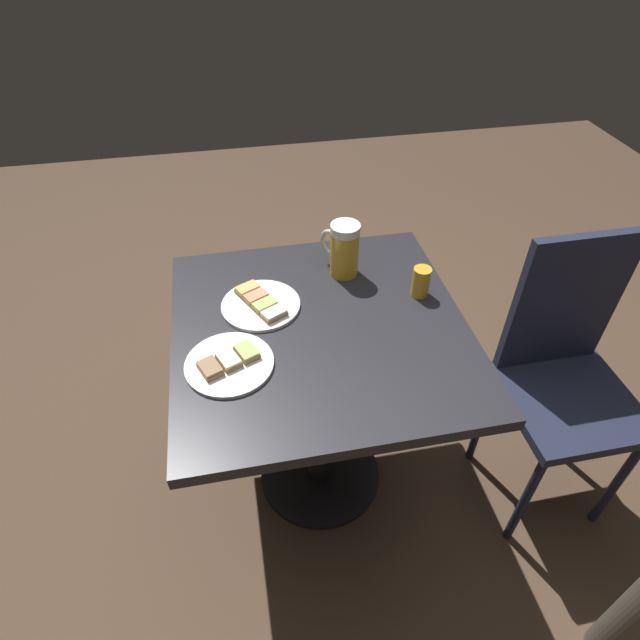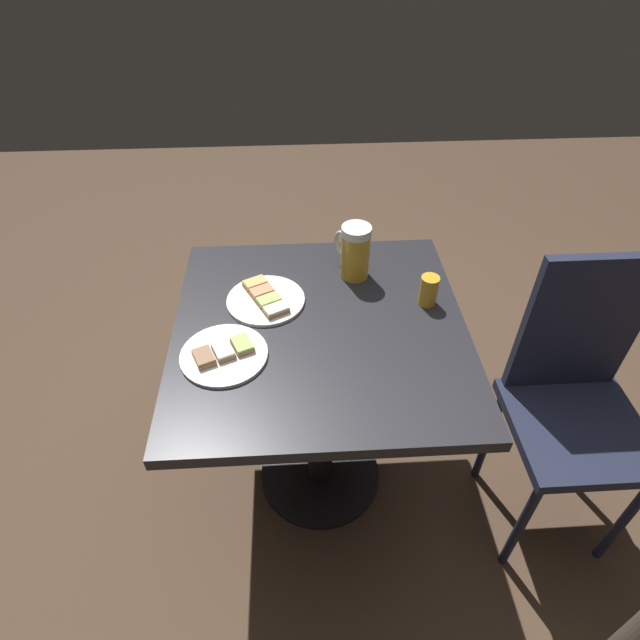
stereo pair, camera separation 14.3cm
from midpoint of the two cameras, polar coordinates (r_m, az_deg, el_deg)
ground_plane at (r=2.03m, az=2.10°, el=-16.65°), size 6.00×6.00×0.00m
cafe_table at (r=1.54m, az=2.65°, el=-4.72°), size 0.82×0.83×0.76m
plate_near at (r=1.51m, az=-3.33°, el=2.21°), size 0.23×0.23×0.03m
plate_far at (r=1.36m, az=-7.61°, el=-3.86°), size 0.23×0.23×0.03m
beer_mug at (r=1.58m, az=6.41°, el=7.43°), size 0.11×0.14×0.17m
beer_glass_small at (r=1.53m, az=14.50°, el=3.06°), size 0.05×0.05×0.09m
cafe_chair at (r=1.73m, az=28.49°, el=-7.19°), size 0.38×0.38×0.98m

